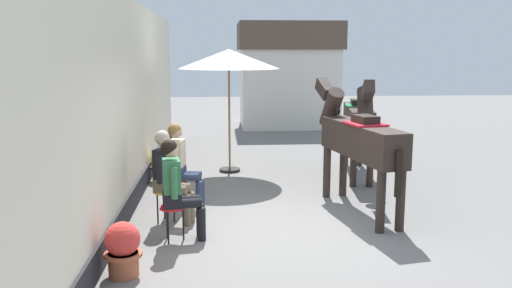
{
  "coord_description": "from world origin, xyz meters",
  "views": [
    {
      "loc": [
        -1.01,
        -7.15,
        2.51
      ],
      "look_at": [
        -0.4,
        1.2,
        1.05
      ],
      "focal_mm": 36.86,
      "sensor_mm": 36.0,
      "label": 1
    }
  ],
  "objects_px": {
    "seated_visitor_near": "(177,185)",
    "seated_visitor_far": "(181,161)",
    "cafe_parasol": "(229,60)",
    "flower_planter_nearest": "(123,248)",
    "flower_planter_farthest": "(161,164)",
    "saddled_horse_far": "(359,120)",
    "saddled_horse_near": "(358,139)",
    "seated_visitor_middle": "(168,172)"
  },
  "relations": [
    {
      "from": "seated_visitor_near",
      "to": "seated_visitor_middle",
      "type": "relative_size",
      "value": 1.0
    },
    {
      "from": "seated_visitor_middle",
      "to": "seated_visitor_far",
      "type": "relative_size",
      "value": 1.0
    },
    {
      "from": "saddled_horse_near",
      "to": "flower_planter_nearest",
      "type": "height_order",
      "value": "saddled_horse_near"
    },
    {
      "from": "saddled_horse_far",
      "to": "flower_planter_farthest",
      "type": "height_order",
      "value": "saddled_horse_far"
    },
    {
      "from": "seated_visitor_near",
      "to": "seated_visitor_far",
      "type": "height_order",
      "value": "same"
    },
    {
      "from": "seated_visitor_near",
      "to": "seated_visitor_middle",
      "type": "bearing_deg",
      "value": 102.9
    },
    {
      "from": "saddled_horse_near",
      "to": "flower_planter_farthest",
      "type": "height_order",
      "value": "saddled_horse_near"
    },
    {
      "from": "flower_planter_nearest",
      "to": "flower_planter_farthest",
      "type": "height_order",
      "value": "same"
    },
    {
      "from": "flower_planter_farthest",
      "to": "saddled_horse_far",
      "type": "bearing_deg",
      "value": 1.43
    },
    {
      "from": "saddled_horse_near",
      "to": "cafe_parasol",
      "type": "relative_size",
      "value": 1.15
    },
    {
      "from": "saddled_horse_near",
      "to": "flower_planter_nearest",
      "type": "relative_size",
      "value": 4.64
    },
    {
      "from": "seated_visitor_near",
      "to": "seated_visitor_far",
      "type": "distance_m",
      "value": 1.56
    },
    {
      "from": "saddled_horse_near",
      "to": "cafe_parasol",
      "type": "bearing_deg",
      "value": 123.81
    },
    {
      "from": "flower_planter_farthest",
      "to": "cafe_parasol",
      "type": "height_order",
      "value": "cafe_parasol"
    },
    {
      "from": "seated_visitor_middle",
      "to": "saddled_horse_far",
      "type": "bearing_deg",
      "value": 37.09
    },
    {
      "from": "seated_visitor_far",
      "to": "cafe_parasol",
      "type": "relative_size",
      "value": 0.54
    },
    {
      "from": "seated_visitor_far",
      "to": "flower_planter_farthest",
      "type": "bearing_deg",
      "value": 105.87
    },
    {
      "from": "seated_visitor_middle",
      "to": "saddled_horse_near",
      "type": "bearing_deg",
      "value": 7.99
    },
    {
      "from": "flower_planter_nearest",
      "to": "flower_planter_farthest",
      "type": "distance_m",
      "value": 4.52
    },
    {
      "from": "seated_visitor_middle",
      "to": "seated_visitor_near",
      "type": "bearing_deg",
      "value": -77.1
    },
    {
      "from": "seated_visitor_near",
      "to": "flower_planter_nearest",
      "type": "bearing_deg",
      "value": -115.26
    },
    {
      "from": "seated_visitor_near",
      "to": "flower_planter_farthest",
      "type": "height_order",
      "value": "seated_visitor_near"
    },
    {
      "from": "saddled_horse_near",
      "to": "seated_visitor_near",
      "type": "bearing_deg",
      "value": -156.43
    },
    {
      "from": "saddled_horse_near",
      "to": "seated_visitor_middle",
      "type": "bearing_deg",
      "value": -172.01
    },
    {
      "from": "saddled_horse_near",
      "to": "saddled_horse_far",
      "type": "relative_size",
      "value": 1.0
    },
    {
      "from": "saddled_horse_far",
      "to": "flower_planter_farthest",
      "type": "distance_m",
      "value": 4.06
    },
    {
      "from": "seated_visitor_far",
      "to": "saddled_horse_far",
      "type": "bearing_deg",
      "value": 29.37
    },
    {
      "from": "seated_visitor_middle",
      "to": "flower_planter_farthest",
      "type": "bearing_deg",
      "value": 98.63
    },
    {
      "from": "flower_planter_nearest",
      "to": "seated_visitor_near",
      "type": "bearing_deg",
      "value": 64.74
    },
    {
      "from": "flower_planter_farthest",
      "to": "saddled_horse_near",
      "type": "bearing_deg",
      "value": -33.26
    },
    {
      "from": "seated_visitor_far",
      "to": "flower_planter_nearest",
      "type": "height_order",
      "value": "seated_visitor_far"
    },
    {
      "from": "seated_visitor_near",
      "to": "cafe_parasol",
      "type": "bearing_deg",
      "value": 79.1
    },
    {
      "from": "seated_visitor_far",
      "to": "saddled_horse_far",
      "type": "xyz_separation_m",
      "value": [
        3.45,
        1.94,
        0.38
      ]
    },
    {
      "from": "flower_planter_nearest",
      "to": "cafe_parasol",
      "type": "relative_size",
      "value": 0.25
    },
    {
      "from": "seated_visitor_far",
      "to": "cafe_parasol",
      "type": "distance_m",
      "value": 3.15
    },
    {
      "from": "seated_visitor_near",
      "to": "flower_planter_nearest",
      "type": "xyz_separation_m",
      "value": [
        -0.53,
        -1.12,
        -0.44
      ]
    },
    {
      "from": "saddled_horse_far",
      "to": "cafe_parasol",
      "type": "height_order",
      "value": "cafe_parasol"
    },
    {
      "from": "seated_visitor_far",
      "to": "flower_planter_farthest",
      "type": "xyz_separation_m",
      "value": [
        -0.52,
        1.84,
        -0.44
      ]
    },
    {
      "from": "saddled_horse_far",
      "to": "flower_planter_farthest",
      "type": "bearing_deg",
      "value": -178.57
    },
    {
      "from": "seated_visitor_middle",
      "to": "cafe_parasol",
      "type": "xyz_separation_m",
      "value": [
        0.98,
        3.35,
        1.59
      ]
    },
    {
      "from": "cafe_parasol",
      "to": "flower_planter_nearest",
      "type": "bearing_deg",
      "value": -104.15
    },
    {
      "from": "seated_visitor_far",
      "to": "cafe_parasol",
      "type": "bearing_deg",
      "value": 71.8
    }
  ]
}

